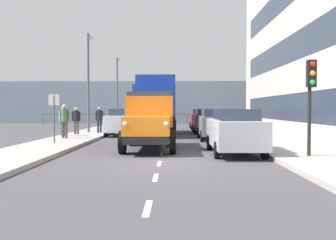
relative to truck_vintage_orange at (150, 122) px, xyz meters
The scene contains 22 objects.
ground_plane 6.19m from the truck_vintage_orange, 95.14° to the right, with size 80.00×80.00×0.00m, color #423F44.
sidewalk_left 8.34m from the truck_vintage_orange, 132.96° to the right, with size 2.71×40.05×0.15m, color #9E9993.
sidewalk_right 7.65m from the truck_vintage_orange, 53.08° to the right, with size 2.71×40.05×0.15m, color #9E9993.
road_centreline_markings 5.16m from the truck_vintage_orange, 96.21° to the right, with size 0.12×34.43×0.01m.
sea_horizon 29.11m from the truck_vintage_orange, 91.07° to the right, with size 80.00×0.80×5.00m, color gray.
seawall_railing 25.48m from the truck_vintage_orange, 91.22° to the right, with size 28.08×0.08×1.20m.
truck_vintage_orange is the anchor object (origin of this frame).
lorry_cargo_blue 9.63m from the truck_vintage_orange, 89.18° to the right, with size 2.58×8.20×3.87m.
car_silver_kerbside_near 3.58m from the truck_vintage_orange, 159.26° to the left, with size 1.83×4.47×1.72m.
car_grey_kerbside_1 6.18m from the truck_vintage_orange, 122.69° to the right, with size 1.83×3.86×1.72m.
car_maroon_kerbside_2 11.20m from the truck_vintage_orange, 107.32° to the right, with size 1.86×4.17×1.72m.
car_red_kerbside_3 16.67m from the truck_vintage_orange, 101.54° to the right, with size 1.82×3.81×1.72m.
car_white_oppositeside_0 8.75m from the truck_vintage_orange, 75.13° to the right, with size 1.97×4.08×1.72m.
car_navy_oppositeside_1 14.18m from the truck_vintage_orange, 80.89° to the right, with size 1.87×4.63×1.72m.
pedestrian_in_dark_coat 6.57m from the truck_vintage_orange, 42.22° to the right, with size 0.53×0.34×1.82m.
pedestrian_by_lamp 8.14m from the truck_vintage_orange, 48.34° to the right, with size 0.53×0.34×1.71m.
pedestrian_with_bag 9.17m from the truck_vintage_orange, 56.36° to the right, with size 0.53×0.34×1.68m.
pedestrian_couple_a 9.94m from the truck_vintage_orange, 66.76° to the right, with size 0.53×0.34×1.71m.
traffic_light_near 6.48m from the truck_vintage_orange, 151.26° to the left, with size 0.28×0.41×3.20m.
lamp_post_promenade 11.20m from the truck_vintage_orange, 63.98° to the right, with size 0.32×1.14×6.67m.
lamp_post_far 22.94m from the truck_vintage_orange, 78.12° to the right, with size 0.32×1.14×6.77m.
street_sign 4.92m from the truck_vintage_orange, 20.88° to the right, with size 0.50×0.07×2.25m.
Camera 1 is at (-0.45, 12.26, 1.74)m, focal length 39.95 mm.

